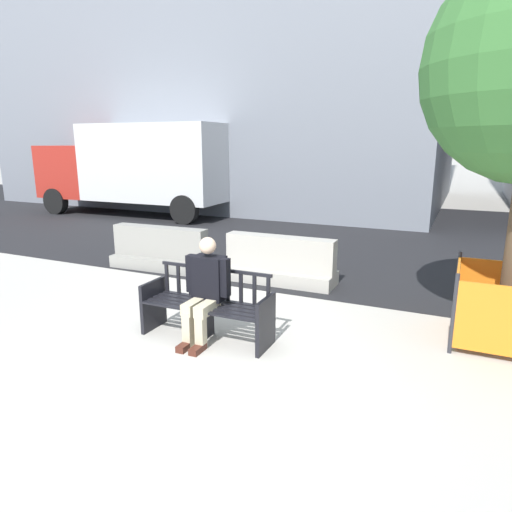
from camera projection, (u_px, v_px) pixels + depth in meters
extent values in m
plane|color=#B7B2A8|center=(206.00, 365.00, 5.15)|extent=(200.00, 200.00, 0.00)
cube|color=black|center=(366.00, 232.00, 12.81)|extent=(120.00, 12.00, 0.01)
cube|color=black|center=(153.00, 305.00, 6.11)|extent=(0.06, 0.51, 0.66)
cube|color=black|center=(266.00, 324.00, 5.46)|extent=(0.06, 0.51, 0.66)
cube|color=black|center=(207.00, 322.00, 5.81)|extent=(0.04, 0.32, 0.45)
cube|color=black|center=(197.00, 311.00, 5.55)|extent=(1.60, 0.09, 0.02)
cube|color=black|center=(201.00, 308.00, 5.65)|extent=(1.60, 0.09, 0.02)
cube|color=black|center=(206.00, 305.00, 5.76)|extent=(1.60, 0.09, 0.02)
cube|color=black|center=(211.00, 302.00, 5.86)|extent=(1.60, 0.09, 0.02)
cube|color=black|center=(215.00, 300.00, 5.96)|extent=(1.60, 0.09, 0.02)
cube|color=black|center=(215.00, 269.00, 5.87)|extent=(1.60, 0.05, 0.04)
cube|color=black|center=(167.00, 278.00, 6.22)|extent=(0.04, 0.03, 0.38)
cube|color=black|center=(179.00, 279.00, 6.14)|extent=(0.04, 0.03, 0.38)
cube|color=black|center=(190.00, 281.00, 6.07)|extent=(0.04, 0.03, 0.38)
cube|color=black|center=(203.00, 283.00, 5.99)|extent=(0.04, 0.03, 0.38)
cube|color=black|center=(215.00, 285.00, 5.92)|extent=(0.04, 0.03, 0.38)
cube|color=black|center=(228.00, 286.00, 5.84)|extent=(0.04, 0.03, 0.38)
cube|color=black|center=(241.00, 288.00, 5.77)|extent=(0.04, 0.03, 0.38)
cube|color=black|center=(254.00, 290.00, 5.70)|extent=(0.04, 0.03, 0.38)
cube|color=black|center=(268.00, 292.00, 5.62)|extent=(0.04, 0.03, 0.38)
cube|color=black|center=(151.00, 283.00, 6.02)|extent=(0.06, 0.46, 0.03)
cube|color=black|center=(265.00, 300.00, 5.36)|extent=(0.06, 0.46, 0.03)
cube|color=black|center=(209.00, 278.00, 5.73)|extent=(0.40, 0.24, 0.56)
sphere|color=beige|center=(208.00, 246.00, 5.61)|extent=(0.21, 0.21, 0.21)
cube|color=#C6B793|center=(195.00, 306.00, 5.64)|extent=(0.15, 0.44, 0.14)
cube|color=#C6B793|center=(207.00, 308.00, 5.57)|extent=(0.15, 0.44, 0.14)
cube|color=#C6B793|center=(188.00, 330.00, 5.56)|extent=(0.11, 0.11, 0.45)
cube|color=#C6B793|center=(201.00, 332.00, 5.48)|extent=(0.11, 0.11, 0.45)
cube|color=#4C2319|center=(185.00, 346.00, 5.53)|extent=(0.11, 0.26, 0.08)
cube|color=#4C2319|center=(198.00, 349.00, 5.46)|extent=(0.11, 0.26, 0.08)
cube|color=black|center=(191.00, 273.00, 5.79)|extent=(0.09, 0.12, 0.48)
cube|color=black|center=(225.00, 278.00, 5.59)|extent=(0.09, 0.12, 0.48)
cube|color=#ADA89E|center=(280.00, 275.00, 8.20)|extent=(2.01, 0.70, 0.24)
cube|color=#ADA89E|center=(280.00, 253.00, 8.10)|extent=(2.00, 0.32, 0.60)
cube|color=gray|center=(161.00, 262.00, 9.11)|extent=(2.03, 0.77, 0.24)
cube|color=gray|center=(160.00, 242.00, 9.01)|extent=(2.01, 0.39, 0.60)
cylinder|color=#2D2D33|center=(454.00, 314.00, 5.33)|extent=(0.05, 0.05, 0.98)
cylinder|color=#2D2D33|center=(457.00, 285.00, 6.41)|extent=(0.05, 0.05, 0.98)
cube|color=orange|center=(506.00, 291.00, 6.16)|extent=(1.23, 0.03, 0.83)
cube|color=orange|center=(455.00, 298.00, 5.87)|extent=(0.03, 1.23, 0.83)
cube|color=#B2281E|center=(79.00, 171.00, 16.62)|extent=(2.06, 2.26, 1.80)
cube|color=silver|center=(156.00, 163.00, 15.23)|extent=(4.86, 2.33, 2.50)
cylinder|color=black|center=(56.00, 201.00, 16.03)|extent=(0.91, 0.31, 0.90)
cylinder|color=black|center=(97.00, 195.00, 17.85)|extent=(0.91, 0.31, 0.90)
cylinder|color=black|center=(184.00, 210.00, 14.00)|extent=(0.91, 0.31, 0.90)
cylinder|color=black|center=(216.00, 202.00, 15.82)|extent=(0.91, 0.31, 0.90)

